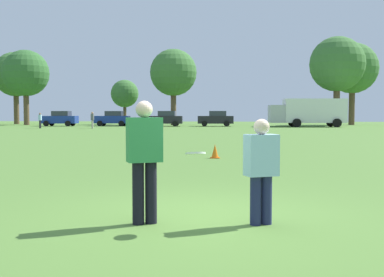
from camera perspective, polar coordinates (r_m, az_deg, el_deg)
ground_plane at (r=6.95m, az=0.89°, el=-9.57°), size 160.94×160.94×0.00m
player_thrower at (r=6.38m, az=-5.89°, el=-2.00°), size 0.54×0.44×1.70m
player_defender at (r=6.39m, az=8.54°, el=-3.35°), size 0.50×0.41×1.45m
frisbee at (r=6.06m, az=0.44°, el=-1.84°), size 0.27×0.27×0.07m
traffic_cone at (r=15.79m, az=2.85°, el=-1.61°), size 0.32×0.32×0.48m
parked_car_near_left at (r=58.03m, az=-15.97°, el=2.40°), size 4.32×2.45×1.82m
parked_car_mid_left at (r=57.21m, az=-9.77°, el=2.46°), size 4.32×2.45×1.82m
parked_car_center at (r=54.88m, az=-3.32°, el=2.48°), size 4.32×2.45×1.82m
parked_car_mid_right at (r=54.99m, az=2.98°, el=2.48°), size 4.32×2.45×1.82m
box_truck at (r=54.10m, az=14.20°, el=3.25°), size 8.65×3.40×3.18m
bystander_sideline_watcher at (r=47.73m, az=-12.19°, el=2.36°), size 0.34×0.50×1.70m
bystander_far_jogger at (r=49.98m, az=-18.24°, el=2.24°), size 0.33×0.48×1.61m
tree_west_maple at (r=71.13m, az=-20.92°, el=7.37°), size 6.32×6.32×10.27m
tree_center_elm at (r=65.17m, az=-19.83°, el=7.57°), size 6.08×6.08×9.89m
tree_east_birch at (r=64.34m, az=-8.31°, el=5.48°), size 3.78×3.78×6.15m
tree_east_oak at (r=60.52m, az=-2.31°, el=8.10°), size 6.08×6.08×9.88m
tree_far_east_pine at (r=60.49m, az=17.48°, el=8.71°), size 6.78×6.78×11.02m
tree_far_west_pine at (r=65.27m, az=19.19°, el=8.16°), size 6.68×6.68×10.85m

